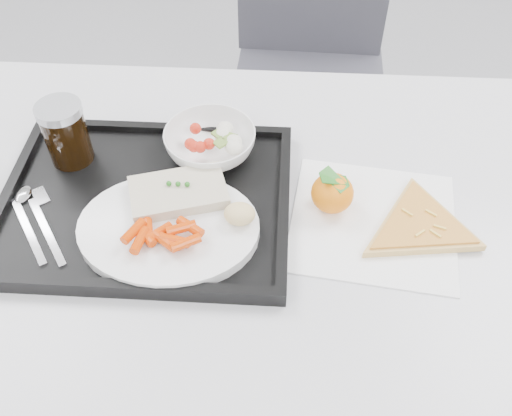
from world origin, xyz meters
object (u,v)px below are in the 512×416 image
Objects in this scene: tray at (146,202)px; dinner_plate at (169,229)px; cola_glass at (65,132)px; tangerine at (332,193)px; table at (230,245)px; pizza_slice at (420,226)px; salad_bowl at (210,143)px; chair at (310,50)px.

tray is 1.67× the size of dinner_plate.
tangerine is at bearing -10.09° from cola_glass.
tray reaches higher than table.
salad_bowl is at bearing 157.64° from pizza_slice.
chair is 2.07× the size of tray.
salad_bowl is at bearing 51.06° from tray.
tangerine is (0.01, -0.79, 0.25)m from chair.
cola_glass is at bearing 147.71° from tray.
table is at bearing -7.82° from tray.
table is 0.30m from pizza_slice.
chair is (0.15, 0.82, -0.15)m from table.
chair reaches higher than tangerine.
table is 0.15m from tray.
cola_glass reaches higher than tray.
cola_glass is (-0.14, 0.09, 0.06)m from tray.
pizza_slice is at bearing -15.46° from tangerine.
chair is 8.61× the size of cola_glass.
tray is 0.29m from tangerine.
cola_glass reaches higher than table.
chair reaches higher than dinner_plate.
pizza_slice is (0.42, -0.03, 0.00)m from tray.
pizza_slice is (0.29, -0.01, 0.08)m from table.
chair is 0.87m from tray.
cola_glass is at bearing 168.62° from pizza_slice.
tray is at bearing 176.59° from pizza_slice.
tangerine is at bearing 17.42° from dinner_plate.
tangerine reaches higher than table.
dinner_plate is 3.10× the size of tangerine.
chair is 6.11× the size of salad_bowl.
cola_glass reaches higher than dinner_plate.
tangerine is at bearing 10.61° from table.
table is 0.19m from tangerine.
tangerine is (0.24, 0.08, 0.01)m from dinner_plate.
dinner_plate is 0.25m from tangerine.
dinner_plate is at bearing -151.03° from table.
cola_glass is (-0.19, 0.15, 0.05)m from dinner_plate.
chair is 0.92m from dinner_plate.
cola_glass is 0.35× the size of pizza_slice.
pizza_slice is (0.13, -0.04, -0.02)m from tangerine.
table is 4.44× the size of dinner_plate.
table is 11.11× the size of cola_glass.
table is 7.89× the size of salad_bowl.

